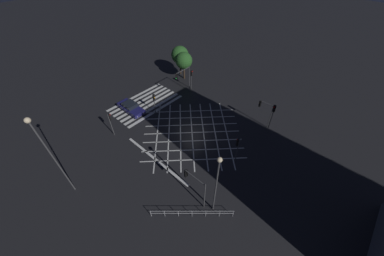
{
  "coord_description": "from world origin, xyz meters",
  "views": [
    {
      "loc": [
        15.28,
        13.86,
        20.03
      ],
      "look_at": [
        0.0,
        0.0,
        0.84
      ],
      "focal_mm": 20.0,
      "sensor_mm": 36.0,
      "label": 1
    }
  ],
  "objects_px": {
    "traffic_light_se_main": "(110,120)",
    "traffic_light_median_south": "(154,100)",
    "traffic_light_sw_main": "(183,77)",
    "traffic_light_nw_main": "(272,114)",
    "waiting_car": "(131,107)",
    "street_lamp_east": "(46,148)",
    "street_tree_near": "(184,61)",
    "traffic_light_ne_cross": "(194,182)",
    "traffic_light_median_north": "(237,146)",
    "street_lamp_west": "(217,179)",
    "traffic_light_nw_cross": "(265,108)",
    "street_tree_far": "(180,55)",
    "traffic_light_sw_cross": "(192,76)"
  },
  "relations": [
    {
      "from": "traffic_light_se_main",
      "to": "traffic_light_median_south",
      "type": "bearing_deg",
      "value": -5.05
    },
    {
      "from": "traffic_light_sw_main",
      "to": "traffic_light_nw_main",
      "type": "distance_m",
      "value": 14.57
    },
    {
      "from": "traffic_light_se_main",
      "to": "traffic_light_sw_main",
      "type": "bearing_deg",
      "value": -1.24
    },
    {
      "from": "traffic_light_median_south",
      "to": "waiting_car",
      "type": "height_order",
      "value": "traffic_light_median_south"
    },
    {
      "from": "street_lamp_east",
      "to": "street_tree_near",
      "type": "bearing_deg",
      "value": -163.22
    },
    {
      "from": "traffic_light_ne_cross",
      "to": "traffic_light_median_north",
      "type": "relative_size",
      "value": 1.05
    },
    {
      "from": "street_lamp_east",
      "to": "street_lamp_west",
      "type": "xyz_separation_m",
      "value": [
        -8.06,
        12.07,
        -1.46
      ]
    },
    {
      "from": "traffic_light_ne_cross",
      "to": "street_tree_near",
      "type": "bearing_deg",
      "value": -44.02
    },
    {
      "from": "traffic_light_nw_main",
      "to": "street_lamp_east",
      "type": "bearing_deg",
      "value": -26.61
    },
    {
      "from": "traffic_light_nw_cross",
      "to": "traffic_light_se_main",
      "type": "height_order",
      "value": "traffic_light_nw_cross"
    },
    {
      "from": "traffic_light_median_north",
      "to": "traffic_light_nw_cross",
      "type": "distance_m",
      "value": 8.12
    },
    {
      "from": "traffic_light_median_south",
      "to": "street_lamp_west",
      "type": "relative_size",
      "value": 0.42
    },
    {
      "from": "street_lamp_west",
      "to": "street_tree_far",
      "type": "distance_m",
      "value": 27.12
    },
    {
      "from": "traffic_light_sw_cross",
      "to": "traffic_light_nw_cross",
      "type": "bearing_deg",
      "value": -0.63
    },
    {
      "from": "traffic_light_sw_cross",
      "to": "waiting_car",
      "type": "height_order",
      "value": "traffic_light_sw_cross"
    },
    {
      "from": "traffic_light_sw_cross",
      "to": "street_lamp_west",
      "type": "bearing_deg",
      "value": -42.15
    },
    {
      "from": "traffic_light_se_main",
      "to": "street_lamp_west",
      "type": "distance_m",
      "value": 16.35
    },
    {
      "from": "traffic_light_median_south",
      "to": "traffic_light_ne_cross",
      "type": "bearing_deg",
      "value": -26.05
    },
    {
      "from": "traffic_light_sw_main",
      "to": "traffic_light_nw_main",
      "type": "xyz_separation_m",
      "value": [
        -1.13,
        14.52,
        -0.13
      ]
    },
    {
      "from": "street_tree_near",
      "to": "street_tree_far",
      "type": "distance_m",
      "value": 1.87
    },
    {
      "from": "traffic_light_ne_cross",
      "to": "traffic_light_sw_main",
      "type": "xyz_separation_m",
      "value": [
        -12.7,
        -13.73,
        0.41
      ]
    },
    {
      "from": "traffic_light_sw_main",
      "to": "street_lamp_west",
      "type": "xyz_separation_m",
      "value": [
        12.25,
        15.85,
        1.73
      ]
    },
    {
      "from": "street_tree_near",
      "to": "waiting_car",
      "type": "relative_size",
      "value": 1.06
    },
    {
      "from": "street_tree_near",
      "to": "waiting_car",
      "type": "xyz_separation_m",
      "value": [
        12.3,
        0.73,
        -2.8
      ]
    },
    {
      "from": "traffic_light_nw_main",
      "to": "street_lamp_west",
      "type": "distance_m",
      "value": 13.57
    },
    {
      "from": "street_tree_far",
      "to": "traffic_light_nw_main",
      "type": "bearing_deg",
      "value": 79.61
    },
    {
      "from": "traffic_light_se_main",
      "to": "street_tree_far",
      "type": "xyz_separation_m",
      "value": [
        -17.58,
        -4.95,
        1.21
      ]
    },
    {
      "from": "street_tree_far",
      "to": "waiting_car",
      "type": "relative_size",
      "value": 1.13
    },
    {
      "from": "traffic_light_median_south",
      "to": "street_lamp_east",
      "type": "height_order",
      "value": "street_lamp_east"
    },
    {
      "from": "traffic_light_nw_main",
      "to": "street_tree_far",
      "type": "relative_size",
      "value": 0.86
    },
    {
      "from": "traffic_light_se_main",
      "to": "traffic_light_median_north",
      "type": "bearing_deg",
      "value": -64.57
    },
    {
      "from": "traffic_light_median_south",
      "to": "street_lamp_east",
      "type": "bearing_deg",
      "value": -76.24
    },
    {
      "from": "traffic_light_ne_cross",
      "to": "traffic_light_median_south",
      "type": "xyz_separation_m",
      "value": [
        -6.56,
        -13.41,
        -0.59
      ]
    },
    {
      "from": "traffic_light_sw_cross",
      "to": "traffic_light_se_main",
      "type": "xyz_separation_m",
      "value": [
        15.04,
        -0.16,
        -0.05
      ]
    },
    {
      "from": "traffic_light_sw_main",
      "to": "street_tree_near",
      "type": "distance_m",
      "value": 5.33
    },
    {
      "from": "traffic_light_median_north",
      "to": "traffic_light_nw_main",
      "type": "bearing_deg",
      "value": -93.27
    },
    {
      "from": "traffic_light_ne_cross",
      "to": "street_lamp_west",
      "type": "height_order",
      "value": "street_lamp_west"
    },
    {
      "from": "traffic_light_median_south",
      "to": "street_tree_near",
      "type": "height_order",
      "value": "street_tree_near"
    },
    {
      "from": "traffic_light_ne_cross",
      "to": "street_lamp_west",
      "type": "distance_m",
      "value": 3.05
    },
    {
      "from": "traffic_light_nw_main",
      "to": "traffic_light_median_south",
      "type": "xyz_separation_m",
      "value": [
        7.27,
        -14.21,
        -0.86
      ]
    },
    {
      "from": "street_lamp_west",
      "to": "street_tree_far",
      "type": "bearing_deg",
      "value": -128.88
    },
    {
      "from": "traffic_light_ne_cross",
      "to": "traffic_light_nw_cross",
      "type": "xyz_separation_m",
      "value": [
        -14.76,
        -0.66,
        -0.19
      ]
    },
    {
      "from": "traffic_light_sw_main",
      "to": "street_lamp_east",
      "type": "xyz_separation_m",
      "value": [
        20.31,
        3.78,
        3.19
      ]
    },
    {
      "from": "street_lamp_east",
      "to": "traffic_light_ne_cross",
      "type": "bearing_deg",
      "value": 127.44
    },
    {
      "from": "waiting_car",
      "to": "traffic_light_se_main",
      "type": "bearing_deg",
      "value": -60.73
    },
    {
      "from": "traffic_light_median_north",
      "to": "street_tree_far",
      "type": "bearing_deg",
      "value": -29.03
    },
    {
      "from": "street_tree_far",
      "to": "traffic_light_median_south",
      "type": "bearing_deg",
      "value": 26.98
    },
    {
      "from": "traffic_light_sw_cross",
      "to": "traffic_light_median_north",
      "type": "distance_m",
      "value": 16.43
    },
    {
      "from": "traffic_light_ne_cross",
      "to": "street_tree_far",
      "type": "bearing_deg",
      "value": -42.63
    },
    {
      "from": "traffic_light_median_north",
      "to": "street_lamp_east",
      "type": "bearing_deg",
      "value": 54.18
    }
  ]
}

